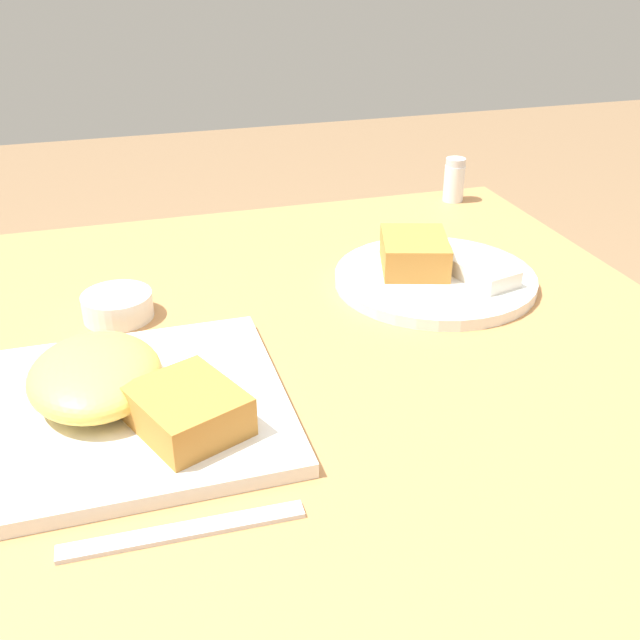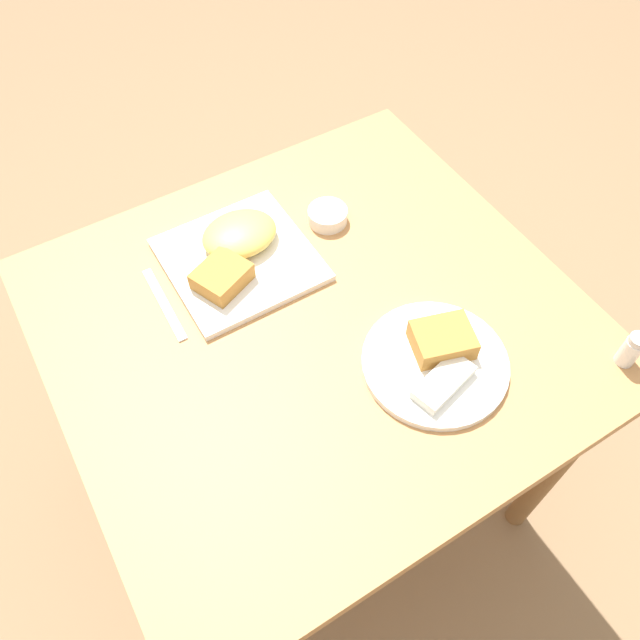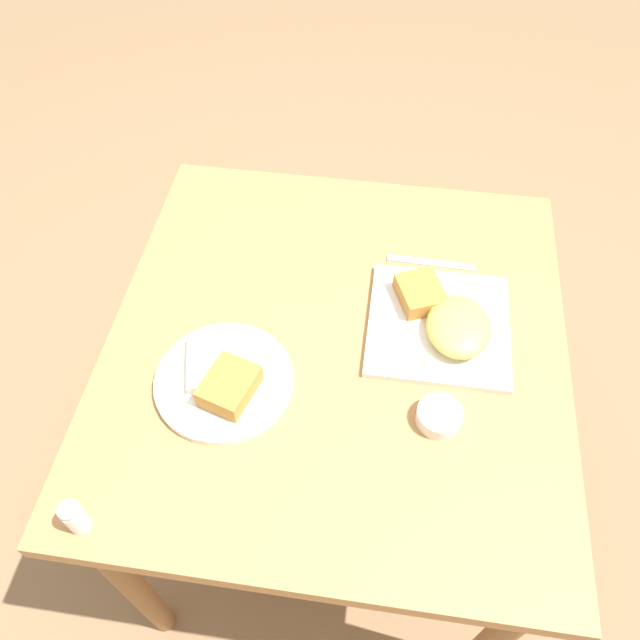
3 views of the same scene
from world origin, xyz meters
The scene contains 7 objects.
ground_plane centered at (0.00, 0.00, 0.00)m, with size 8.00×8.00×0.00m, color #846647.
dining_table centered at (0.00, 0.00, 0.65)m, with size 0.90×0.85×0.75m.
plate_square_near centered at (0.05, -0.19, 0.77)m, with size 0.26×0.26×0.06m.
plate_oval_far centered at (-0.13, 0.18, 0.76)m, with size 0.25×0.25×0.05m.
sauce_ramekin centered at (-0.14, -0.19, 0.76)m, with size 0.08×0.08×0.03m.
salt_shaker centered at (-0.40, 0.34, 0.78)m, with size 0.03×0.03×0.07m.
butter_knife centered at (0.22, -0.17, 0.75)m, with size 0.02×0.18×0.00m.
Camera 3 is at (-0.67, -0.06, 1.70)m, focal length 35.00 mm.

